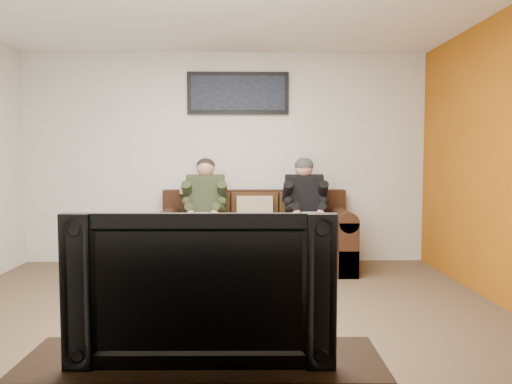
{
  "coord_description": "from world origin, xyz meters",
  "views": [
    {
      "loc": [
        0.24,
        -4.0,
        1.31
      ],
      "look_at": [
        0.36,
        1.2,
        0.95
      ],
      "focal_mm": 35.0,
      "sensor_mm": 36.0,
      "label": 1
    }
  ],
  "objects_px": {
    "television": "(202,285)",
    "person_left": "(205,208)",
    "sofa": "(255,239)",
    "framed_poster": "(238,93)",
    "cat": "(253,225)",
    "person_right": "(305,208)"
  },
  "relations": [
    {
      "from": "television",
      "to": "person_left",
      "type": "bearing_deg",
      "value": 95.5
    },
    {
      "from": "sofa",
      "to": "person_left",
      "type": "distance_m",
      "value": 0.72
    },
    {
      "from": "framed_poster",
      "to": "television",
      "type": "distance_m",
      "value": 4.37
    },
    {
      "from": "person_left",
      "to": "cat",
      "type": "distance_m",
      "value": 0.58
    },
    {
      "from": "sofa",
      "to": "person_right",
      "type": "xyz_separation_m",
      "value": [
        0.57,
        -0.19,
        0.39
      ]
    },
    {
      "from": "sofa",
      "to": "person_right",
      "type": "bearing_deg",
      "value": -17.98
    },
    {
      "from": "sofa",
      "to": "person_left",
      "type": "relative_size",
      "value": 1.71
    },
    {
      "from": "cat",
      "to": "television",
      "type": "relative_size",
      "value": 0.61
    },
    {
      "from": "person_right",
      "to": "framed_poster",
      "type": "xyz_separation_m",
      "value": [
        -0.77,
        0.57,
        1.36
      ]
    },
    {
      "from": "person_left",
      "to": "framed_poster",
      "type": "relative_size",
      "value": 1.04
    },
    {
      "from": "person_left",
      "to": "person_right",
      "type": "relative_size",
      "value": 0.99
    },
    {
      "from": "person_left",
      "to": "cat",
      "type": "bearing_deg",
      "value": -5.33
    },
    {
      "from": "person_right",
      "to": "sofa",
      "type": "bearing_deg",
      "value": 162.02
    },
    {
      "from": "person_left",
      "to": "framed_poster",
      "type": "height_order",
      "value": "framed_poster"
    },
    {
      "from": "person_right",
      "to": "person_left",
      "type": "bearing_deg",
      "value": -179.98
    },
    {
      "from": "sofa",
      "to": "person_left",
      "type": "xyz_separation_m",
      "value": [
        -0.57,
        -0.19,
        0.39
      ]
    },
    {
      "from": "cat",
      "to": "television",
      "type": "bearing_deg",
      "value": -94.27
    },
    {
      "from": "sofa",
      "to": "cat",
      "type": "distance_m",
      "value": 0.31
    },
    {
      "from": "person_left",
      "to": "person_right",
      "type": "height_order",
      "value": "person_right"
    },
    {
      "from": "person_right",
      "to": "framed_poster",
      "type": "bearing_deg",
      "value": 143.5
    },
    {
      "from": "person_left",
      "to": "television",
      "type": "height_order",
      "value": "person_left"
    },
    {
      "from": "framed_poster",
      "to": "television",
      "type": "relative_size",
      "value": 1.16
    }
  ]
}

